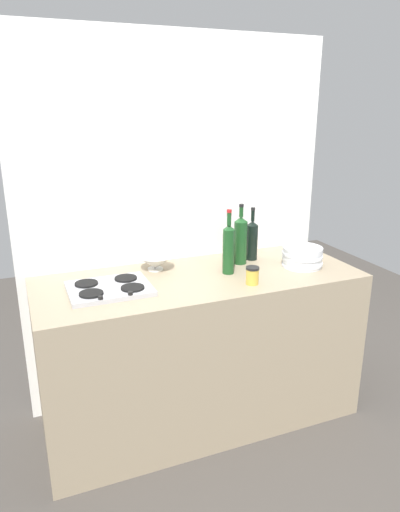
{
  "coord_description": "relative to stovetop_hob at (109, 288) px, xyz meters",
  "views": [
    {
      "loc": [
        -0.91,
        -2.25,
        1.8
      ],
      "look_at": [
        0.0,
        0.0,
        1.02
      ],
      "focal_mm": 32.78,
      "sensor_mm": 36.0,
      "label": 1
    }
  ],
  "objects": [
    {
      "name": "counter_block",
      "position": [
        0.51,
        0.02,
        -0.46
      ],
      "size": [
        1.8,
        0.7,
        0.9
      ],
      "primitive_type": "cube",
      "color": "tan",
      "rests_on": "ground"
    },
    {
      "name": "backsplash_panel",
      "position": [
        0.51,
        0.4,
        0.19
      ],
      "size": [
        1.9,
        0.06,
        2.21
      ],
      "primitive_type": "cube",
      "color": "white",
      "rests_on": "ground"
    },
    {
      "name": "wine_bottle_leftmost",
      "position": [
        0.72,
        0.1,
        0.11
      ],
      "size": [
        0.07,
        0.07,
        0.32
      ],
      "color": "#472314",
      "rests_on": "counter_block"
    },
    {
      "name": "ground_plane",
      "position": [
        0.51,
        0.02,
        -0.91
      ],
      "size": [
        6.0,
        6.0,
        0.0
      ],
      "primitive_type": "plane",
      "color": "#47423D",
      "rests_on": "ground"
    },
    {
      "name": "wine_bottle_rightmost",
      "position": [
        0.92,
        0.19,
        0.11
      ],
      "size": [
        0.07,
        0.07,
        0.32
      ],
      "color": "black",
      "rests_on": "counter_block"
    },
    {
      "name": "stovetop_hob",
      "position": [
        0.0,
        0.0,
        0.0
      ],
      "size": [
        0.41,
        0.33,
        0.04
      ],
      "color": "#B2B2B7",
      "rests_on": "counter_block"
    },
    {
      "name": "plate_stack",
      "position": [
        1.13,
        -0.04,
        0.04
      ],
      "size": [
        0.24,
        0.24,
        0.12
      ],
      "color": "white",
      "rests_on": "counter_block"
    },
    {
      "name": "wine_bottle_mid_left",
      "position": [
        0.68,
        0.01,
        0.13
      ],
      "size": [
        0.07,
        0.07,
        0.37
      ],
      "color": "#19471E",
      "rests_on": "counter_block"
    },
    {
      "name": "mixing_bowl",
      "position": [
        0.31,
        0.22,
        0.03
      ],
      "size": [
        0.2,
        0.2,
        0.08
      ],
      "color": "white",
      "rests_on": "counter_block"
    },
    {
      "name": "wine_bottle_mid_right",
      "position": [
        0.82,
        0.15,
        0.13
      ],
      "size": [
        0.08,
        0.08,
        0.36
      ],
      "color": "#19471E",
      "rests_on": "counter_block"
    },
    {
      "name": "condiment_jar_front",
      "position": [
        0.72,
        -0.19,
        0.03
      ],
      "size": [
        0.07,
        0.07,
        0.1
      ],
      "color": "gold",
      "rests_on": "counter_block"
    }
  ]
}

